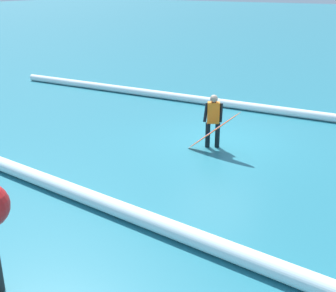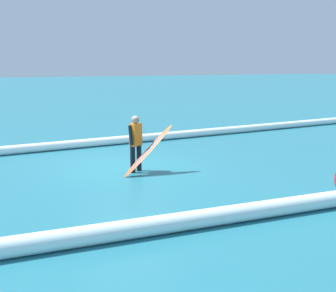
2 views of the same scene
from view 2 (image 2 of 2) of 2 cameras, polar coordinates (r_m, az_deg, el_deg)
ground_plane at (r=13.13m, az=-5.33°, el=-2.70°), size 190.45×190.45×0.00m
surfer at (r=12.42m, az=-4.10°, el=0.68°), size 0.46×0.39×1.56m
surfboard at (r=12.20m, az=-2.47°, el=-0.57°), size 1.55×0.47×1.32m
wave_crest_foreground at (r=16.87m, az=-6.40°, el=0.71°), size 25.38×2.27×0.30m
wave_crest_midground at (r=7.73m, az=-7.91°, el=-10.82°), size 25.79×1.49×0.34m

